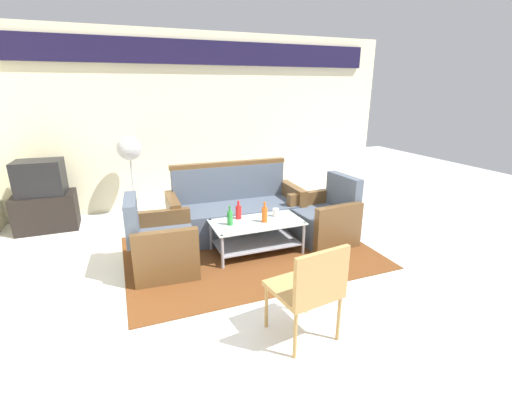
# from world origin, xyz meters

# --- Properties ---
(ground_plane) EXTENTS (14.00, 14.00, 0.00)m
(ground_plane) POSITION_xyz_m (0.00, 0.00, 0.00)
(ground_plane) COLOR white
(wall_back) EXTENTS (6.52, 0.19, 2.80)m
(wall_back) POSITION_xyz_m (0.00, 3.05, 1.48)
(wall_back) COLOR beige
(wall_back) RESTS_ON ground
(rug) EXTENTS (2.94, 2.07, 0.01)m
(rug) POSITION_xyz_m (-0.13, 0.76, 0.01)
(rug) COLOR brown
(rug) RESTS_ON ground
(couch) EXTENTS (1.82, 0.78, 0.96)m
(couch) POSITION_xyz_m (-0.10, 1.40, 0.32)
(couch) COLOR #4C5666
(couch) RESTS_ON rug
(armchair_left) EXTENTS (0.75, 0.80, 0.85)m
(armchair_left) POSITION_xyz_m (-1.19, 0.70, 0.29)
(armchair_left) COLOR #4C5666
(armchair_left) RESTS_ON rug
(armchair_right) EXTENTS (0.75, 0.80, 0.85)m
(armchair_right) POSITION_xyz_m (0.93, 0.76, 0.29)
(armchair_right) COLOR #4C5666
(armchair_right) RESTS_ON rug
(coffee_table) EXTENTS (1.10, 0.60, 0.40)m
(coffee_table) POSITION_xyz_m (-0.05, 0.73, 0.27)
(coffee_table) COLOR silver
(coffee_table) RESTS_ON rug
(bottle_red) EXTENTS (0.07, 0.07, 0.23)m
(bottle_red) POSITION_xyz_m (-0.22, 0.90, 0.50)
(bottle_red) COLOR red
(bottle_red) RESTS_ON coffee_table
(bottle_orange) EXTENTS (0.07, 0.07, 0.25)m
(bottle_orange) POSITION_xyz_m (0.03, 0.68, 0.51)
(bottle_orange) COLOR #D85919
(bottle_orange) RESTS_ON coffee_table
(bottle_green) EXTENTS (0.07, 0.07, 0.23)m
(bottle_green) POSITION_xyz_m (-0.38, 0.74, 0.50)
(bottle_green) COLOR #2D8C38
(bottle_green) RESTS_ON coffee_table
(cup) EXTENTS (0.08, 0.08, 0.10)m
(cup) POSITION_xyz_m (0.24, 0.81, 0.46)
(cup) COLOR silver
(cup) RESTS_ON coffee_table
(tv_stand) EXTENTS (0.80, 0.50, 0.52)m
(tv_stand) POSITION_xyz_m (-2.57, 2.55, 0.26)
(tv_stand) COLOR black
(tv_stand) RESTS_ON ground
(television) EXTENTS (0.62, 0.48, 0.48)m
(television) POSITION_xyz_m (-2.56, 2.55, 0.76)
(television) COLOR black
(television) RESTS_ON tv_stand
(pedestal_fan) EXTENTS (0.36, 0.36, 1.27)m
(pedestal_fan) POSITION_xyz_m (-1.36, 2.60, 1.01)
(pedestal_fan) COLOR #2D2D33
(pedestal_fan) RESTS_ON ground
(wicker_chair) EXTENTS (0.54, 0.54, 0.84)m
(wicker_chair) POSITION_xyz_m (-0.26, -0.91, 0.49)
(wicker_chair) COLOR #AD844C
(wicker_chair) RESTS_ON ground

